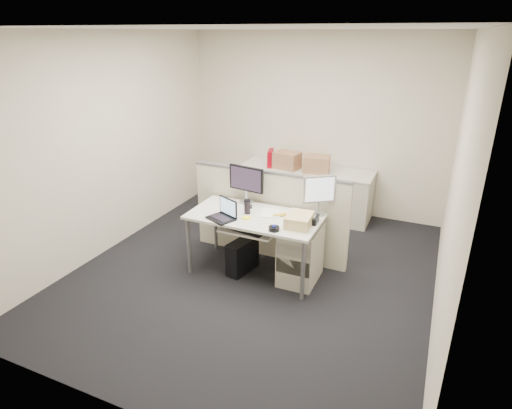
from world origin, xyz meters
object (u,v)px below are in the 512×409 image
at_px(laptop, 221,210).
at_px(desk_phone, 307,219).
at_px(monitor_main, 246,185).
at_px(desk, 255,221).

relative_size(laptop, desk_phone, 1.29).
relative_size(monitor_main, laptop, 1.56).
bearing_deg(monitor_main, desk_phone, -7.47).
bearing_deg(laptop, monitor_main, 108.84).
xyz_separation_m(desk, monitor_main, (-0.25, 0.32, 0.30)).
height_order(laptop, desk_phone, laptop).
xyz_separation_m(desk, desk_phone, (0.60, 0.08, 0.10)).
distance_m(monitor_main, desk_phone, 0.90).
bearing_deg(desk, laptop, -140.28).
distance_m(laptop, desk_phone, 0.96).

